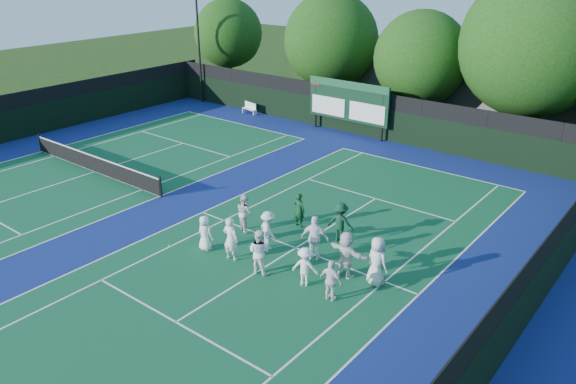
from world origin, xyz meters
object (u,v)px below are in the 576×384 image
Objects in this scene: scoreboard at (348,102)px; coach_left at (299,210)px; bench at (250,108)px; tennis_net at (94,163)px.

coach_left is (5.89, -12.91, -1.40)m from scoreboard.
scoreboard is at bearing 1.51° from bench.
scoreboard is 0.53× the size of tennis_net.
scoreboard reaches higher than coach_left.
scoreboard is 8.63m from bench.
scoreboard is 14.26m from coach_left.
scoreboard is at bearing -61.46° from coach_left.
tennis_net is at bearing -84.16° from bench.
tennis_net is at bearing -115.60° from scoreboard.
bench is at bearing 95.84° from tennis_net.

